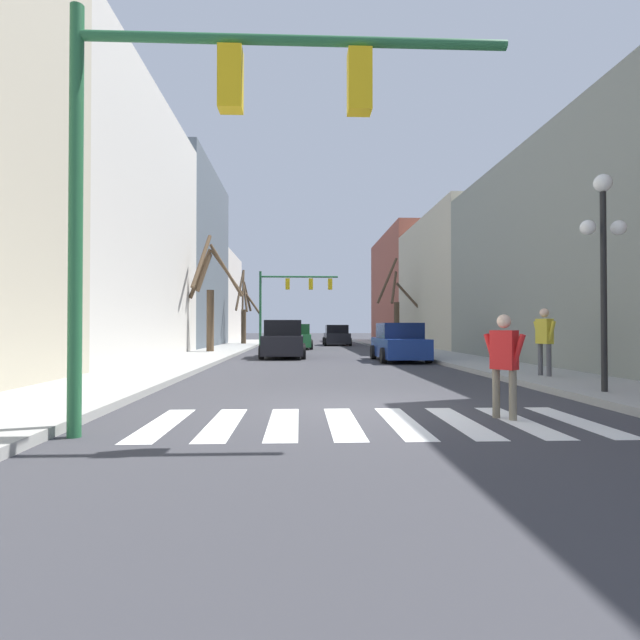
% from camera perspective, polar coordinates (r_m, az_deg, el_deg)
% --- Properties ---
extents(ground_plane, '(240.00, 240.00, 0.00)m').
position_cam_1_polar(ground_plane, '(9.16, 4.69, -9.92)').
color(ground_plane, '#38383D').
extents(sidewalk_left, '(2.80, 90.00, 0.15)m').
position_cam_1_polar(sidewalk_left, '(10.19, -29.57, -8.47)').
color(sidewalk_left, '#9E9E99').
rests_on(sidewalk_left, ground_plane).
extents(building_row_left, '(6.00, 48.84, 12.57)m').
position_cam_1_polar(building_row_left, '(28.12, -21.21, 8.00)').
color(building_row_left, '#BCB299').
rests_on(building_row_left, ground_plane).
extents(building_row_right, '(6.00, 53.85, 11.54)m').
position_cam_1_polar(building_row_right, '(32.30, 18.07, 5.31)').
color(building_row_right, '#66564C').
rests_on(building_row_right, ground_plane).
extents(crosswalk_stripes, '(6.75, 2.60, 0.01)m').
position_cam_1_polar(crosswalk_stripes, '(7.75, 6.03, -11.57)').
color(crosswalk_stripes, white).
rests_on(crosswalk_stripes, ground_plane).
extents(traffic_signal_near, '(5.89, 0.28, 5.73)m').
position_cam_1_polar(traffic_signal_near, '(7.32, -12.91, 20.69)').
color(traffic_signal_near, '#236038').
rests_on(traffic_signal_near, ground_plane).
extents(traffic_signal_far, '(5.95, 0.28, 5.69)m').
position_cam_1_polar(traffic_signal_far, '(37.82, -3.44, 3.31)').
color(traffic_signal_far, '#236038').
rests_on(traffic_signal_far, ground_plane).
extents(street_lamp_right_corner, '(0.95, 0.36, 4.41)m').
position_cam_1_polar(street_lamp_right_corner, '(11.75, 29.64, 8.19)').
color(street_lamp_right_corner, black).
rests_on(street_lamp_right_corner, sidewalk_right).
extents(car_parked_left_mid, '(2.18, 4.34, 1.67)m').
position_cam_1_polar(car_parked_left_mid, '(33.72, -2.74, -1.99)').
color(car_parked_left_mid, '#236B38').
rests_on(car_parked_left_mid, ground_plane).
extents(car_parked_right_near, '(2.14, 4.49, 1.65)m').
position_cam_1_polar(car_parked_right_near, '(40.53, 1.91, -1.81)').
color(car_parked_right_near, black).
rests_on(car_parked_right_near, ground_plane).
extents(car_driving_toward_lane, '(2.12, 4.65, 1.79)m').
position_cam_1_polar(car_driving_toward_lane, '(24.06, -4.20, -2.32)').
color(car_driving_toward_lane, black).
rests_on(car_driving_toward_lane, ground_plane).
extents(car_parked_right_far, '(2.05, 4.44, 1.64)m').
position_cam_1_polar(car_parked_right_far, '(21.67, 9.04, -2.65)').
color(car_parked_right_far, navy).
rests_on(car_parked_right_far, ground_plane).
extents(pedestrian_crossing_street, '(0.50, 0.61, 1.65)m').
position_cam_1_polar(pedestrian_crossing_street, '(8.40, 20.30, -3.99)').
color(pedestrian_crossing_street, '#7A705B').
rests_on(pedestrian_crossing_street, ground_plane).
extents(pedestrian_waiting_at_curb, '(0.34, 0.77, 1.81)m').
position_cam_1_polar(pedestrian_waiting_at_curb, '(14.66, 24.27, -1.66)').
color(pedestrian_waiting_at_curb, '#4C4C51').
rests_on(pedestrian_waiting_at_curb, sidewalk_right).
extents(street_tree_right_near, '(1.92, 2.87, 5.97)m').
position_cam_1_polar(street_tree_right_near, '(40.52, -8.65, 1.04)').
color(street_tree_right_near, '#473828').
rests_on(street_tree_right_near, sidewalk_left).
extents(street_tree_right_far, '(2.95, 3.57, 6.36)m').
position_cam_1_polar(street_tree_right_far, '(27.74, -12.50, 2.84)').
color(street_tree_right_far, brown).
rests_on(street_tree_right_far, sidewalk_left).
extents(street_tree_right_mid, '(2.99, 1.84, 6.26)m').
position_cam_1_polar(street_tree_right_mid, '(35.70, 8.70, 1.12)').
color(street_tree_right_mid, '#473828').
rests_on(street_tree_right_mid, sidewalk_right).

